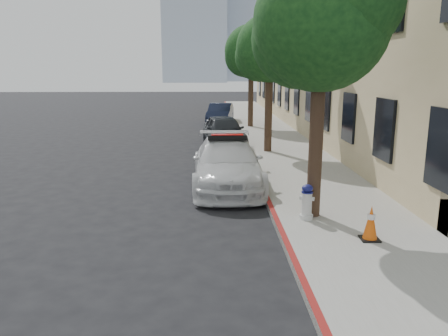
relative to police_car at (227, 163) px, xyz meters
name	(u,v)px	position (x,y,z in m)	size (l,w,h in m)	color
ground	(187,197)	(-1.10, -1.08, -0.70)	(120.00, 120.00, 0.00)	black
sidewalk	(272,138)	(2.50, 8.92, -0.62)	(3.20, 50.00, 0.15)	gray
curb_strip	(240,138)	(0.96, 8.92, -0.62)	(0.12, 50.00, 0.15)	maroon
building	(358,41)	(8.10, 13.92, 4.30)	(8.00, 36.00, 10.00)	tan
tower_right	(237,11)	(7.90, 133.92, 21.30)	(14.00, 14.00, 44.00)	#9EA8B7
tree_near	(323,21)	(1.83, -3.09, 3.58)	(2.92, 2.82, 5.62)	black
tree_mid	(271,48)	(1.83, 4.91, 3.46)	(2.77, 2.64, 5.43)	black
tree_far	(252,51)	(1.83, 12.91, 3.69)	(3.10, 3.00, 5.81)	black
police_car	(227,163)	(0.00, 0.00, 0.00)	(1.99, 4.80, 1.54)	silver
parked_car_mid	(224,131)	(0.10, 7.00, -0.01)	(1.62, 4.02, 1.37)	black
parked_car_far	(220,114)	(0.10, 15.25, -0.05)	(1.37, 3.93, 1.30)	black
fire_hydrant	(307,202)	(1.61, -3.31, -0.17)	(0.32, 0.29, 0.77)	silver
traffic_cone	(371,223)	(2.56, -4.54, -0.21)	(0.36, 0.36, 0.68)	black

